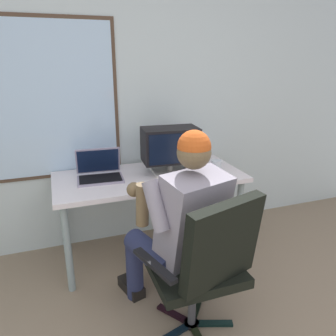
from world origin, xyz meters
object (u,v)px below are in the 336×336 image
person_seated (179,224)px  crt_monitor (170,146)px  desk (150,184)px  laptop (99,170)px  wine_glass (216,165)px  office_chair (206,260)px

person_seated → crt_monitor: size_ratio=2.71×
desk → person_seated: person_seated is taller
desk → crt_monitor: (0.18, 0.01, 0.31)m
laptop → crt_monitor: bearing=-6.5°
crt_monitor → wine_glass: crt_monitor is taller
laptop → desk: bearing=-10.5°
person_seated → desk: bearing=87.6°
office_chair → laptop: office_chair is taller
office_chair → crt_monitor: size_ratio=2.04×
person_seated → crt_monitor: bearing=74.1°
desk → laptop: size_ratio=4.12×
desk → office_chair: bearing=-88.1°
desk → crt_monitor: size_ratio=3.25×
desk → wine_glass: (0.52, -0.18, 0.16)m
desk → wine_glass: 0.57m
wine_glass → laptop: bearing=164.5°
crt_monitor → wine_glass: 0.41m
crt_monitor → laptop: (-0.58, 0.07, -0.17)m
desk → crt_monitor: bearing=2.2°
office_chair → laptop: (-0.43, 1.07, 0.24)m
desk → office_chair: office_chair is taller
office_chair → wine_glass: bearing=59.4°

